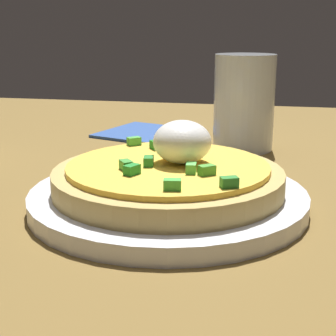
{
  "coord_description": "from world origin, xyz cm",
  "views": [
    {
      "loc": [
        -47.88,
        -17.73,
        17.74
      ],
      "look_at": [
        -6.36,
        -9.2,
        5.89
      ],
      "focal_mm": 54.77,
      "sensor_mm": 36.0,
      "label": 1
    }
  ],
  "objects_px": {
    "pizza": "(169,174)",
    "napkin": "(146,133)",
    "plate": "(168,198)",
    "cup_far": "(244,106)"
  },
  "relations": [
    {
      "from": "plate",
      "to": "pizza",
      "type": "height_order",
      "value": "pizza"
    },
    {
      "from": "pizza",
      "to": "napkin",
      "type": "distance_m",
      "value": 0.31
    },
    {
      "from": "pizza",
      "to": "napkin",
      "type": "bearing_deg",
      "value": 17.68
    },
    {
      "from": "pizza",
      "to": "plate",
      "type": "bearing_deg",
      "value": 118.37
    },
    {
      "from": "pizza",
      "to": "cup_far",
      "type": "distance_m",
      "value": 0.24
    },
    {
      "from": "plate",
      "to": "cup_far",
      "type": "height_order",
      "value": "cup_far"
    },
    {
      "from": "plate",
      "to": "napkin",
      "type": "height_order",
      "value": "plate"
    },
    {
      "from": "plate",
      "to": "cup_far",
      "type": "xyz_separation_m",
      "value": [
        0.23,
        -0.05,
        0.05
      ]
    },
    {
      "from": "pizza",
      "to": "napkin",
      "type": "height_order",
      "value": "pizza"
    },
    {
      "from": "plate",
      "to": "pizza",
      "type": "xyz_separation_m",
      "value": [
        0.0,
        -0.0,
        0.02
      ]
    }
  ]
}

